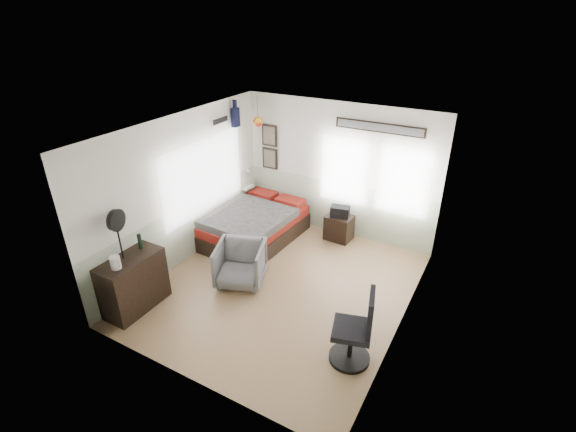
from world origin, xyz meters
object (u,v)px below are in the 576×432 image
at_px(task_chair, 356,334).
at_px(armchair, 240,264).
at_px(bed, 253,225).
at_px(nightstand, 339,227).
at_px(dresser, 134,283).

bearing_deg(task_chair, armchair, 146.82).
xyz_separation_m(bed, nightstand, (1.50, 0.86, -0.07)).
xyz_separation_m(bed, task_chair, (2.95, -2.05, 0.13)).
height_order(dresser, armchair, dresser).
height_order(dresser, task_chair, task_chair).
relative_size(dresser, armchair, 1.25).
relative_size(armchair, nightstand, 1.56).
distance_m(dresser, task_chair, 3.45).
bearing_deg(dresser, task_chair, 10.29).
height_order(bed, nightstand, bed).
distance_m(dresser, nightstand, 4.03).
height_order(bed, task_chair, task_chair).
relative_size(dresser, nightstand, 1.95).
bearing_deg(armchair, bed, 93.88).
bearing_deg(armchair, nightstand, 46.98).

